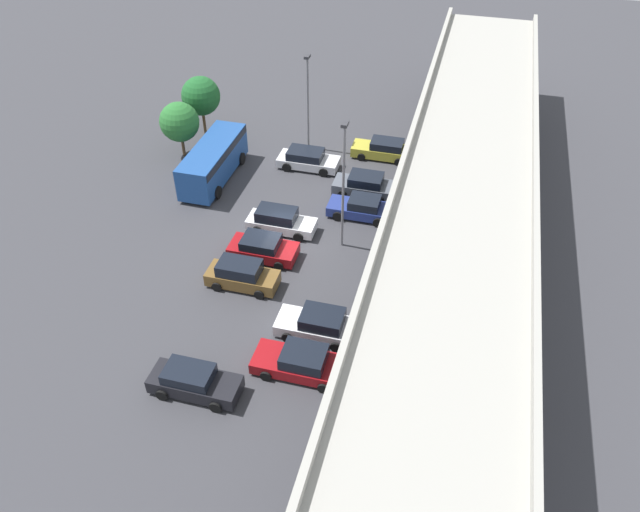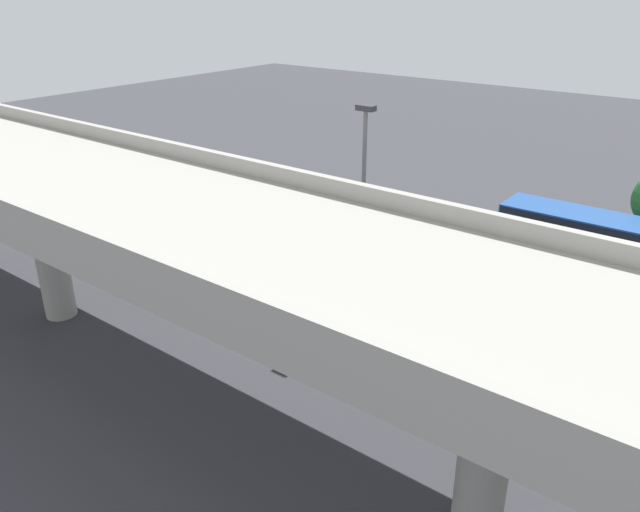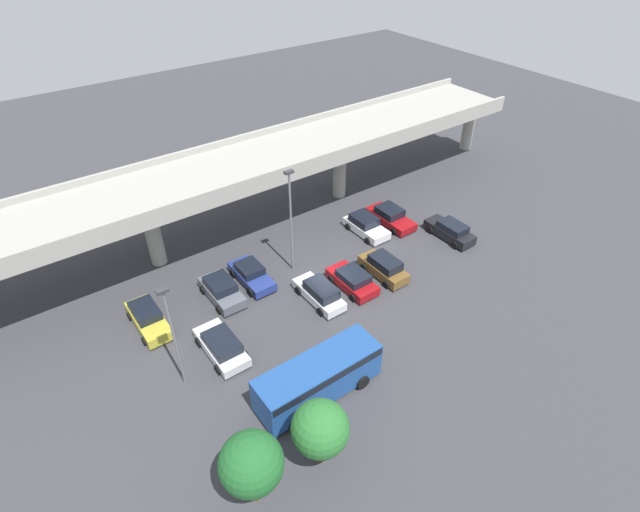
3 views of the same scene
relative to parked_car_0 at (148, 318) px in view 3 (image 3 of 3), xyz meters
name	(u,v)px [view 3 (image 3 of 3)]	position (x,y,z in m)	size (l,w,h in m)	color
ground_plane	(328,288)	(12.63, -4.14, -0.71)	(119.46, 119.46, 0.00)	#38383D
highway_overpass	(253,166)	(12.63, 6.57, 5.21)	(56.99, 7.62, 7.16)	#9E9B93
parked_car_0	(148,318)	(0.00, 0.00, 0.00)	(2.04, 4.72, 1.50)	gold
parked_car_1	(222,346)	(2.97, -5.35, 0.00)	(2.20, 4.66, 1.45)	silver
parked_car_2	(222,290)	(5.50, -0.38, 0.05)	(2.18, 4.36, 1.59)	#515660
parked_car_3	(251,274)	(8.24, 0.01, -0.02)	(2.10, 4.53, 1.47)	navy
parked_car_4	(320,293)	(11.21, -4.94, 0.05)	(1.97, 4.59, 1.61)	silver
parked_car_5	(353,280)	(14.17, -5.13, -0.02)	(2.23, 4.30, 1.44)	maroon
parked_car_6	(384,267)	(17.06, -5.45, 0.09)	(1.98, 4.30, 1.68)	brown
parked_car_7	(366,225)	(19.79, 0.00, 0.02)	(2.18, 4.38, 1.56)	silver
parked_car_8	(390,217)	(22.60, -0.14, -0.03)	(2.25, 4.89, 1.50)	maroon
parked_car_9	(450,231)	(25.22, -4.95, 0.02)	(2.00, 4.59, 1.55)	black
shuttle_bus	(318,376)	(6.23, -11.68, 0.90)	(7.90, 2.76, 2.69)	#1E478C
lamp_post_near_aisle	(173,331)	(-0.03, -6.13, 3.80)	(0.70, 0.35, 7.65)	slate
lamp_post_mid_lot	(291,215)	(11.70, -0.58, 4.38)	(0.70, 0.35, 8.78)	slate
tree_front_left	(251,464)	(-0.15, -15.18, 2.61)	(3.14, 3.14, 4.90)	brown
tree_front_centre	(320,429)	(3.71, -15.34, 2.19)	(3.05, 3.05, 4.43)	brown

